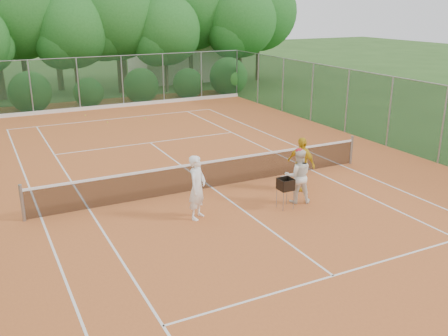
{
  "coord_description": "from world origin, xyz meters",
  "views": [
    {
      "loc": [
        -6.74,
        -14.19,
        5.92
      ],
      "look_at": [
        -0.16,
        -1.2,
        1.1
      ],
      "focal_mm": 40.0,
      "sensor_mm": 36.0,
      "label": 1
    }
  ],
  "objects_px": {
    "player_center_grp": "(298,176)",
    "ball_hopper": "(286,185)",
    "player_white": "(197,187)",
    "player_yellow": "(301,164)"
  },
  "relations": [
    {
      "from": "player_yellow",
      "to": "ball_hopper",
      "type": "height_order",
      "value": "player_yellow"
    },
    {
      "from": "player_center_grp",
      "to": "ball_hopper",
      "type": "bearing_deg",
      "value": -159.02
    },
    {
      "from": "player_yellow",
      "to": "player_white",
      "type": "bearing_deg",
      "value": -100.48
    },
    {
      "from": "player_center_grp",
      "to": "player_yellow",
      "type": "bearing_deg",
      "value": 50.36
    },
    {
      "from": "ball_hopper",
      "to": "player_yellow",
      "type": "bearing_deg",
      "value": 54.42
    },
    {
      "from": "player_white",
      "to": "player_yellow",
      "type": "bearing_deg",
      "value": -31.49
    },
    {
      "from": "player_white",
      "to": "player_center_grp",
      "type": "height_order",
      "value": "player_white"
    },
    {
      "from": "ball_hopper",
      "to": "player_white",
      "type": "bearing_deg",
      "value": -176.42
    },
    {
      "from": "player_center_grp",
      "to": "ball_hopper",
      "type": "distance_m",
      "value": 0.66
    },
    {
      "from": "player_yellow",
      "to": "ball_hopper",
      "type": "distance_m",
      "value": 1.76
    }
  ]
}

